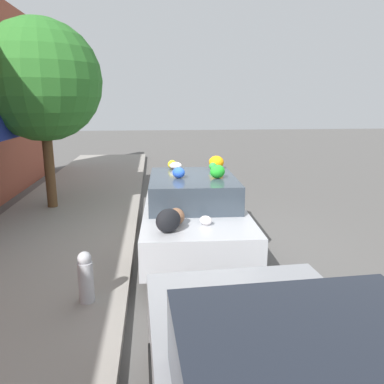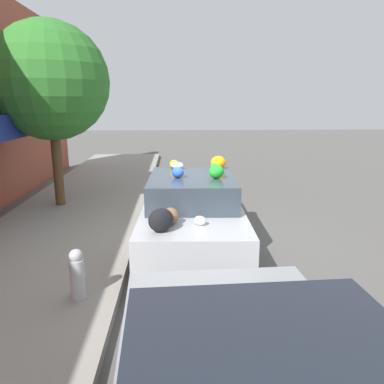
# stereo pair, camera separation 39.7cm
# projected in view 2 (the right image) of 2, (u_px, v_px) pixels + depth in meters

# --- Properties ---
(ground_plane) EXTENTS (60.00, 60.00, 0.00)m
(ground_plane) POSITION_uv_depth(u_px,v_px,m) (191.00, 244.00, 7.33)
(ground_plane) COLOR #565451
(sidewalk_curb) EXTENTS (24.00, 3.20, 0.15)m
(sidewalk_curb) POSITION_uv_depth(u_px,v_px,m) (52.00, 243.00, 7.20)
(sidewalk_curb) COLOR gray
(sidewalk_curb) RESTS_ON ground
(street_tree) EXTENTS (2.81, 2.81, 4.45)m
(street_tree) POSITION_uv_depth(u_px,v_px,m) (50.00, 82.00, 8.92)
(street_tree) COLOR brown
(street_tree) RESTS_ON sidewalk_curb
(fire_hydrant) EXTENTS (0.20, 0.20, 0.70)m
(fire_hydrant) POSITION_uv_depth(u_px,v_px,m) (77.00, 274.00, 4.97)
(fire_hydrant) COLOR #B2B2B7
(fire_hydrant) RESTS_ON sidewalk_curb
(art_car) EXTENTS (4.45, 1.89, 1.66)m
(art_car) POSITION_uv_depth(u_px,v_px,m) (192.00, 209.00, 7.11)
(art_car) COLOR #B7BABF
(art_car) RESTS_ON ground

